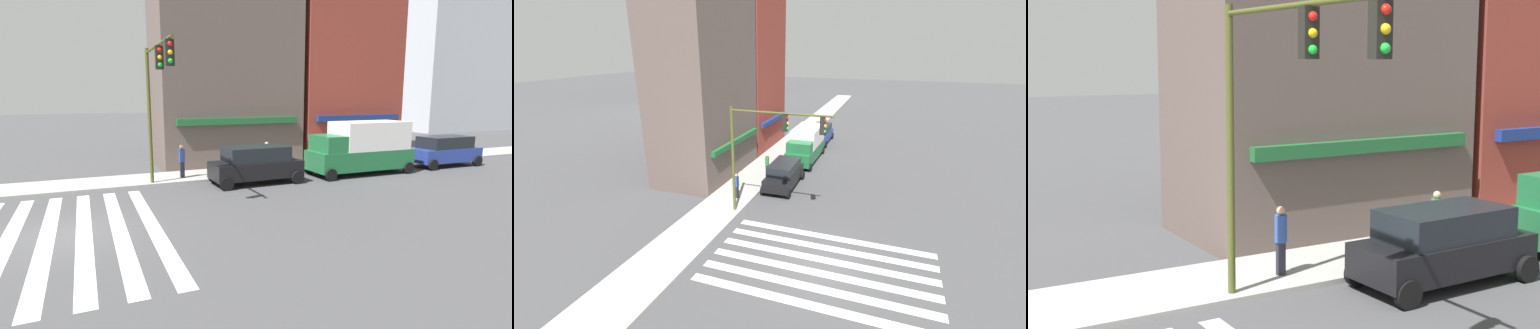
# 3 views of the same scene
# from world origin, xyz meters

# --- Properties ---
(ground_plane) EXTENTS (200.00, 200.00, 0.00)m
(ground_plane) POSITION_xyz_m (0.00, 0.00, 0.00)
(ground_plane) COLOR #424244
(sidewalk_left) EXTENTS (120.00, 3.00, 0.15)m
(sidewalk_left) POSITION_xyz_m (0.00, 7.50, 0.07)
(sidewalk_left) COLOR #9E9E99
(sidewalk_left) RESTS_ON ground_plane
(crosswalk_stripes) EXTENTS (6.03, 10.80, 0.01)m
(crosswalk_stripes) POSITION_xyz_m (-0.00, 0.00, 0.00)
(crosswalk_stripes) COLOR silver
(crosswalk_stripes) RESTS_ON ground_plane
(storefront_row) EXTENTS (17.48, 5.30, 15.54)m
(storefront_row) POSITION_xyz_m (13.86, 11.50, 7.54)
(storefront_row) COLOR brown
(storefront_row) RESTS_ON ground_plane
(traffic_signal) EXTENTS (0.32, 6.08, 6.78)m
(traffic_signal) POSITION_xyz_m (3.82, 4.25, 4.94)
(traffic_signal) COLOR #474C1E
(traffic_signal) RESTS_ON ground_plane
(suv_black) EXTENTS (4.74, 2.12, 1.94)m
(suv_black) POSITION_xyz_m (8.85, 4.70, 1.03)
(suv_black) COLOR black
(suv_black) RESTS_ON ground_plane
(box_truck_green) EXTENTS (6.21, 2.42, 3.04)m
(box_truck_green) POSITION_xyz_m (15.52, 4.70, 1.59)
(box_truck_green) COLOR #1E6638
(box_truck_green) RESTS_ON ground_plane
(suv_blue) EXTENTS (4.71, 2.12, 1.94)m
(suv_blue) POSITION_xyz_m (22.17, 4.70, 1.03)
(suv_blue) COLOR navy
(suv_blue) RESTS_ON ground_plane
(pedestrian_blue_shirt) EXTENTS (0.32, 0.32, 1.77)m
(pedestrian_blue_shirt) POSITION_xyz_m (5.53, 7.04, 1.07)
(pedestrian_blue_shirt) COLOR #23232D
(pedestrian_blue_shirt) RESTS_ON sidewalk_left
(pedestrian_green_top) EXTENTS (0.32, 0.32, 1.77)m
(pedestrian_green_top) POSITION_xyz_m (10.34, 6.60, 1.07)
(pedestrian_green_top) COLOR #23232D
(pedestrian_green_top) RESTS_ON sidewalk_left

